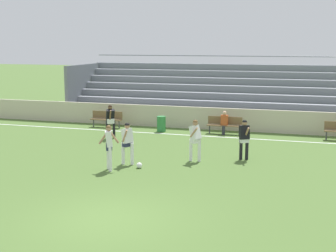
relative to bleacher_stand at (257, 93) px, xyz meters
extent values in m
plane|color=#4C6B30|center=(-1.91, -17.47, -1.72)|extent=(160.00, 160.00, 0.00)
cube|color=white|center=(-1.91, -5.46, -1.72)|extent=(44.00, 0.12, 0.01)
cube|color=beige|center=(-1.91, -3.53, -1.12)|extent=(48.00, 0.16, 1.21)
cube|color=#9EA3AD|center=(0.00, -2.29, -1.31)|extent=(23.04, 0.36, 0.08)
cube|color=slate|center=(0.00, -2.49, -1.52)|extent=(23.04, 0.04, 0.41)
cube|color=#9EA3AD|center=(0.00, -1.63, -0.90)|extent=(23.04, 0.36, 0.08)
cube|color=slate|center=(0.00, -1.83, -1.11)|extent=(23.04, 0.04, 0.41)
cube|color=#9EA3AD|center=(0.00, -0.97, -0.49)|extent=(23.04, 0.36, 0.08)
cube|color=slate|center=(0.00, -1.17, -0.70)|extent=(23.04, 0.04, 0.41)
cube|color=#9EA3AD|center=(0.00, -0.31, -0.08)|extent=(23.04, 0.36, 0.08)
cube|color=slate|center=(0.00, -0.51, -0.29)|extent=(23.04, 0.04, 0.41)
cube|color=#9EA3AD|center=(0.00, 0.36, 0.32)|extent=(23.04, 0.36, 0.08)
cube|color=slate|center=(0.00, 0.16, 0.12)|extent=(23.04, 0.04, 0.41)
cube|color=#9EA3AD|center=(0.00, 1.02, 0.73)|extent=(23.04, 0.36, 0.08)
cube|color=slate|center=(0.00, 0.82, 0.53)|extent=(23.04, 0.04, 0.41)
cube|color=#9EA3AD|center=(0.00, 1.68, 1.14)|extent=(23.04, 0.36, 0.08)
cube|color=slate|center=(0.00, 1.48, 0.94)|extent=(23.04, 0.04, 0.41)
cube|color=#9EA3AD|center=(0.00, 2.34, 1.55)|extent=(23.04, 0.36, 0.08)
cube|color=slate|center=(0.00, 2.14, 1.35)|extent=(23.04, 0.04, 0.41)
cube|color=slate|center=(-11.42, 0.03, -0.08)|extent=(0.20, 5.00, 3.27)
cylinder|color=slate|center=(0.00, 2.59, 2.10)|extent=(23.04, 0.06, 0.06)
cube|color=brown|center=(-7.77, -4.63, -1.27)|extent=(1.80, 0.40, 0.06)
cube|color=brown|center=(-7.77, -4.45, -1.02)|extent=(1.80, 0.05, 0.40)
cylinder|color=#47474C|center=(-8.55, -4.63, -1.50)|extent=(0.07, 0.07, 0.45)
cylinder|color=#47474C|center=(-6.99, -4.63, -1.50)|extent=(0.07, 0.07, 0.45)
cube|color=brown|center=(-1.10, -4.63, -1.27)|extent=(1.80, 0.40, 0.06)
cube|color=brown|center=(-1.10, -4.45, -1.02)|extent=(1.80, 0.05, 0.40)
cylinder|color=#47474C|center=(-1.88, -4.63, -1.50)|extent=(0.07, 0.07, 0.45)
cylinder|color=#47474C|center=(-0.32, -4.63, -1.50)|extent=(0.07, 0.07, 0.45)
cylinder|color=#47474C|center=(3.93, -4.63, -1.50)|extent=(0.07, 0.07, 0.45)
cylinder|color=#2D7F3D|center=(-4.45, -4.89, -1.31)|extent=(0.47, 0.47, 0.82)
cylinder|color=#2D2D38|center=(-1.10, -4.85, -1.50)|extent=(0.16, 0.16, 0.45)
cube|color=#B24C23|center=(-1.10, -4.63, -0.98)|extent=(0.36, 0.24, 0.52)
sphere|color=#D6A884|center=(-1.10, -4.63, -0.62)|extent=(0.21, 0.21, 0.21)
cylinder|color=white|center=(-3.75, -11.91, -1.29)|extent=(0.13, 0.13, 0.86)
cylinder|color=white|center=(-3.39, -11.88, -1.29)|extent=(0.13, 0.13, 0.86)
cube|color=#232847|center=(-3.57, -11.90, -0.88)|extent=(0.37, 0.42, 0.24)
cube|color=white|center=(-3.57, -11.90, -0.58)|extent=(0.46, 0.49, 0.59)
cylinder|color=#A87A5B|center=(-3.56, -11.68, -0.54)|extent=(0.30, 0.21, 0.50)
cylinder|color=#A87A5B|center=(-3.58, -12.11, -0.54)|extent=(0.30, 0.21, 0.50)
sphere|color=#A87A5B|center=(-3.57, -11.90, -0.20)|extent=(0.21, 0.21, 0.21)
sphere|color=black|center=(-3.57, -11.90, -0.18)|extent=(0.20, 0.20, 0.20)
cylinder|color=white|center=(-4.00, -12.76, -1.26)|extent=(0.13, 0.13, 0.92)
cylinder|color=white|center=(-3.81, -13.02, -1.26)|extent=(0.13, 0.13, 0.92)
cube|color=#232847|center=(-3.90, -12.89, -0.83)|extent=(0.36, 0.42, 0.24)
cube|color=white|center=(-3.90, -12.89, -0.53)|extent=(0.42, 0.47, 0.58)
cylinder|color=#A87A5B|center=(-3.74, -12.77, -0.49)|extent=(0.36, 0.23, 0.47)
cylinder|color=#A87A5B|center=(-4.07, -13.01, -0.49)|extent=(0.36, 0.23, 0.47)
sphere|color=#A87A5B|center=(-3.90, -12.89, -0.14)|extent=(0.21, 0.21, 0.21)
sphere|color=brown|center=(-3.90, -12.89, -0.12)|extent=(0.20, 0.20, 0.20)
cylinder|color=black|center=(-6.14, -7.30, -1.28)|extent=(0.13, 0.13, 0.89)
cylinder|color=black|center=(-6.44, -7.46, -1.28)|extent=(0.13, 0.13, 0.89)
cube|color=white|center=(-6.29, -7.38, -0.85)|extent=(0.42, 0.39, 0.24)
cube|color=black|center=(-6.29, -7.38, -0.55)|extent=(0.54, 0.54, 0.60)
cylinder|color=brown|center=(-6.20, -7.57, -0.51)|extent=(0.23, 0.29, 0.50)
cylinder|color=brown|center=(-6.38, -7.19, -0.51)|extent=(0.23, 0.29, 0.50)
sphere|color=brown|center=(-6.29, -7.38, -0.17)|extent=(0.21, 0.21, 0.21)
sphere|color=black|center=(-6.29, -7.38, -0.15)|extent=(0.20, 0.20, 0.20)
cylinder|color=white|center=(-1.36, -10.64, -1.28)|extent=(0.13, 0.13, 0.89)
cylinder|color=white|center=(-1.02, -10.62, -1.28)|extent=(0.13, 0.13, 0.89)
cube|color=white|center=(-1.19, -10.63, -0.85)|extent=(0.37, 0.42, 0.24)
cube|color=white|center=(-1.19, -10.63, -0.55)|extent=(0.53, 0.53, 0.60)
cylinder|color=#A87A5B|center=(-1.18, -10.42, -0.51)|extent=(0.38, 0.26, 0.44)
cylinder|color=#A87A5B|center=(-1.19, -10.84, -0.51)|extent=(0.38, 0.26, 0.44)
sphere|color=#A87A5B|center=(-1.19, -10.63, -0.16)|extent=(0.21, 0.21, 0.21)
sphere|color=brown|center=(-1.19, -10.63, -0.14)|extent=(0.20, 0.20, 0.20)
cylinder|color=black|center=(0.53, -9.83, -1.30)|extent=(0.13, 0.13, 0.85)
cylinder|color=black|center=(0.75, -9.74, -1.30)|extent=(0.13, 0.13, 0.85)
cube|color=white|center=(0.64, -9.78, -0.90)|extent=(0.42, 0.37, 0.24)
cube|color=black|center=(0.64, -9.78, -0.60)|extent=(0.47, 0.44, 0.58)
cylinder|color=#A87A5B|center=(0.52, -9.63, -0.56)|extent=(0.26, 0.37, 0.45)
cylinder|color=#A87A5B|center=(0.76, -9.93, -0.56)|extent=(0.26, 0.37, 0.45)
sphere|color=#A87A5B|center=(0.64, -9.78, -0.21)|extent=(0.21, 0.21, 0.21)
sphere|color=black|center=(0.64, -9.78, -0.19)|extent=(0.20, 0.20, 0.20)
sphere|color=white|center=(-2.95, -12.29, -1.61)|extent=(0.22, 0.22, 0.22)
camera|label=1|loc=(3.19, -28.60, 2.96)|focal=50.72mm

